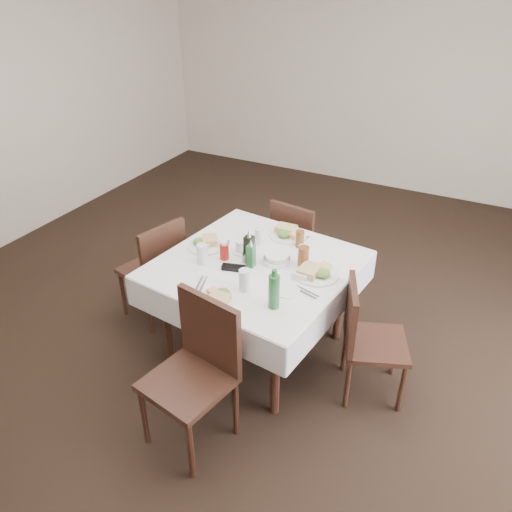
{
  "coord_description": "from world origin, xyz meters",
  "views": [
    {
      "loc": [
        1.41,
        -2.72,
        2.57
      ],
      "look_at": [
        0.05,
        -0.08,
        0.8
      ],
      "focal_mm": 35.0,
      "sensor_mm": 36.0,
      "label": 1
    }
  ],
  "objects_px": {
    "chair_south": "(198,364)",
    "chair_west": "(157,266)",
    "chair_east": "(364,334)",
    "water_n": "(259,236)",
    "ketchup_bottle": "(224,251)",
    "coffee_mug": "(241,247)",
    "chair_north": "(297,241)",
    "oil_cruet_dark": "(249,248)",
    "water_s": "(245,280)",
    "bread_basket": "(277,258)",
    "oil_cruet_green": "(251,255)",
    "water_e": "(303,254)",
    "dining_table": "(256,273)",
    "water_w": "(202,254)",
    "green_bottle": "(274,291)"
  },
  "relations": [
    {
      "from": "water_s",
      "to": "ketchup_bottle",
      "type": "relative_size",
      "value": 1.04
    },
    {
      "from": "water_w",
      "to": "bread_basket",
      "type": "distance_m",
      "value": 0.52
    },
    {
      "from": "water_e",
      "to": "green_bottle",
      "type": "height_order",
      "value": "green_bottle"
    },
    {
      "from": "chair_east",
      "to": "water_w",
      "type": "bearing_deg",
      "value": -174.77
    },
    {
      "from": "chair_west",
      "to": "water_s",
      "type": "relative_size",
      "value": 6.16
    },
    {
      "from": "water_w",
      "to": "oil_cruet_dark",
      "type": "relative_size",
      "value": 0.56
    },
    {
      "from": "water_s",
      "to": "ketchup_bottle",
      "type": "height_order",
      "value": "water_s"
    },
    {
      "from": "chair_south",
      "to": "water_e",
      "type": "relative_size",
      "value": 7.36
    },
    {
      "from": "bread_basket",
      "to": "oil_cruet_green",
      "type": "distance_m",
      "value": 0.2
    },
    {
      "from": "chair_east",
      "to": "water_n",
      "type": "height_order",
      "value": "water_n"
    },
    {
      "from": "chair_west",
      "to": "water_w",
      "type": "bearing_deg",
      "value": -14.97
    },
    {
      "from": "water_e",
      "to": "ketchup_bottle",
      "type": "xyz_separation_m",
      "value": [
        -0.51,
        -0.21,
        0.0
      ]
    },
    {
      "from": "oil_cruet_green",
      "to": "dining_table",
      "type": "bearing_deg",
      "value": 77.98
    },
    {
      "from": "oil_cruet_dark",
      "to": "water_s",
      "type": "bearing_deg",
      "value": -66.38
    },
    {
      "from": "water_s",
      "to": "coffee_mug",
      "type": "xyz_separation_m",
      "value": [
        -0.25,
        0.4,
        -0.03
      ]
    },
    {
      "from": "chair_north",
      "to": "water_e",
      "type": "height_order",
      "value": "water_e"
    },
    {
      "from": "coffee_mug",
      "to": "ketchup_bottle",
      "type": "bearing_deg",
      "value": -114.89
    },
    {
      "from": "water_n",
      "to": "chair_north",
      "type": "bearing_deg",
      "value": 84.66
    },
    {
      "from": "chair_east",
      "to": "water_s",
      "type": "distance_m",
      "value": 0.85
    },
    {
      "from": "chair_south",
      "to": "chair_west",
      "type": "bearing_deg",
      "value": 138.25
    },
    {
      "from": "chair_north",
      "to": "coffee_mug",
      "type": "bearing_deg",
      "value": -97.9
    },
    {
      "from": "chair_west",
      "to": "oil_cruet_dark",
      "type": "relative_size",
      "value": 3.53
    },
    {
      "from": "chair_east",
      "to": "ketchup_bottle",
      "type": "xyz_separation_m",
      "value": [
        -1.04,
        0.01,
        0.34
      ]
    },
    {
      "from": "water_e",
      "to": "ketchup_bottle",
      "type": "height_order",
      "value": "ketchup_bottle"
    },
    {
      "from": "dining_table",
      "to": "chair_south",
      "type": "xyz_separation_m",
      "value": [
        0.05,
        -0.83,
        -0.13
      ]
    },
    {
      "from": "chair_south",
      "to": "chair_west",
      "type": "height_order",
      "value": "chair_south"
    },
    {
      "from": "chair_south",
      "to": "coffee_mug",
      "type": "distance_m",
      "value": 0.98
    },
    {
      "from": "chair_north",
      "to": "bread_basket",
      "type": "distance_m",
      "value": 0.86
    },
    {
      "from": "coffee_mug",
      "to": "water_e",
      "type": "bearing_deg",
      "value": 9.87
    },
    {
      "from": "chair_north",
      "to": "oil_cruet_green",
      "type": "height_order",
      "value": "oil_cruet_green"
    },
    {
      "from": "green_bottle",
      "to": "water_e",
      "type": "bearing_deg",
      "value": 94.31
    },
    {
      "from": "water_n",
      "to": "green_bottle",
      "type": "relative_size",
      "value": 0.47
    },
    {
      "from": "chair_south",
      "to": "chair_west",
      "type": "xyz_separation_m",
      "value": [
        -0.91,
        0.81,
        -0.04
      ]
    },
    {
      "from": "oil_cruet_dark",
      "to": "water_n",
      "type": "bearing_deg",
      "value": 102.43
    },
    {
      "from": "chair_east",
      "to": "water_s",
      "type": "relative_size",
      "value": 5.88
    },
    {
      "from": "water_s",
      "to": "oil_cruet_dark",
      "type": "distance_m",
      "value": 0.34
    },
    {
      "from": "water_s",
      "to": "water_e",
      "type": "bearing_deg",
      "value": 67.45
    },
    {
      "from": "water_n",
      "to": "water_w",
      "type": "bearing_deg",
      "value": -118.11
    },
    {
      "from": "chair_east",
      "to": "oil_cruet_green",
      "type": "bearing_deg",
      "value": 179.82
    },
    {
      "from": "water_n",
      "to": "coffee_mug",
      "type": "bearing_deg",
      "value": -106.52
    },
    {
      "from": "ketchup_bottle",
      "to": "coffee_mug",
      "type": "relative_size",
      "value": 1.05
    },
    {
      "from": "chair_south",
      "to": "ketchup_bottle",
      "type": "distance_m",
      "value": 0.88
    },
    {
      "from": "chair_east",
      "to": "ketchup_bottle",
      "type": "height_order",
      "value": "ketchup_bottle"
    },
    {
      "from": "oil_cruet_dark",
      "to": "coffee_mug",
      "type": "bearing_deg",
      "value": 141.75
    },
    {
      "from": "chair_east",
      "to": "green_bottle",
      "type": "xyz_separation_m",
      "value": [
        -0.49,
        -0.34,
        0.39
      ]
    },
    {
      "from": "water_e",
      "to": "water_n",
      "type": "bearing_deg",
      "value": 166.21
    },
    {
      "from": "chair_west",
      "to": "dining_table",
      "type": "bearing_deg",
      "value": 1.26
    },
    {
      "from": "dining_table",
      "to": "water_s",
      "type": "relative_size",
      "value": 9.77
    },
    {
      "from": "chair_north",
      "to": "chair_west",
      "type": "xyz_separation_m",
      "value": [
        -0.81,
        -0.88,
        0.01
      ]
    },
    {
      "from": "water_w",
      "to": "chair_north",
      "type": "bearing_deg",
      "value": 74.71
    }
  ]
}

